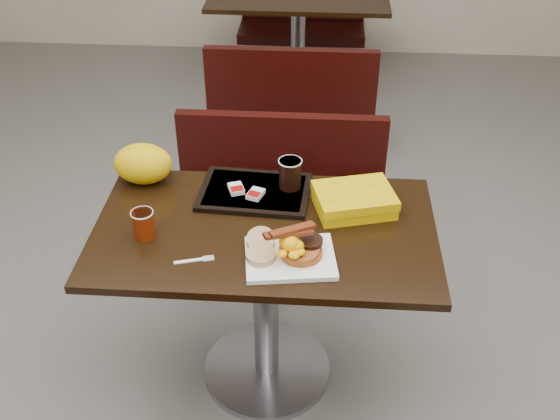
# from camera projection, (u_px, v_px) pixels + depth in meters

# --- Properties ---
(floor) EXTENTS (6.00, 7.00, 0.01)m
(floor) POSITION_uv_depth(u_px,v_px,m) (267.00, 371.00, 2.74)
(floor) COLOR slate
(floor) RESTS_ON ground
(table_near) EXTENTS (1.20, 0.70, 0.75)m
(table_near) POSITION_uv_depth(u_px,v_px,m) (266.00, 305.00, 2.53)
(table_near) COLOR black
(table_near) RESTS_ON floor
(bench_near_n) EXTENTS (1.00, 0.46, 0.72)m
(bench_near_n) POSITION_uv_depth(u_px,v_px,m) (279.00, 204.00, 3.10)
(bench_near_n) COLOR black
(bench_near_n) RESTS_ON floor
(table_far) EXTENTS (1.20, 0.70, 0.75)m
(table_far) POSITION_uv_depth(u_px,v_px,m) (298.00, 48.00, 4.63)
(table_far) COLOR black
(table_far) RESTS_ON floor
(bench_far_s) EXTENTS (1.00, 0.46, 0.72)m
(bench_far_s) POSITION_uv_depth(u_px,v_px,m) (292.00, 93.00, 4.08)
(bench_far_s) COLOR black
(bench_far_s) RESTS_ON floor
(bench_far_n) EXTENTS (1.00, 0.46, 0.72)m
(bench_far_n) POSITION_uv_depth(u_px,v_px,m) (302.00, 16.00, 5.21)
(bench_far_n) COLOR black
(bench_far_n) RESTS_ON floor
(platter) EXTENTS (0.32, 0.26, 0.02)m
(platter) POSITION_uv_depth(u_px,v_px,m) (290.00, 258.00, 2.16)
(platter) COLOR white
(platter) RESTS_ON table_near
(pancake_stack) EXTENTS (0.16, 0.16, 0.03)m
(pancake_stack) POSITION_uv_depth(u_px,v_px,m) (301.00, 251.00, 2.15)
(pancake_stack) COLOR #A5521B
(pancake_stack) RESTS_ON platter
(sausage_patty) EXTENTS (0.10, 0.10, 0.01)m
(sausage_patty) POSITION_uv_depth(u_px,v_px,m) (310.00, 241.00, 2.16)
(sausage_patty) COLOR black
(sausage_patty) RESTS_ON pancake_stack
(scrambled_eggs) EXTENTS (0.12, 0.10, 0.05)m
(scrambled_eggs) POSITION_uv_depth(u_px,v_px,m) (290.00, 245.00, 2.11)
(scrambled_eggs) COLOR #FFB805
(scrambled_eggs) RESTS_ON pancake_stack
(bacon_strips) EXTENTS (0.18, 0.14, 0.01)m
(bacon_strips) POSITION_uv_depth(u_px,v_px,m) (288.00, 233.00, 2.11)
(bacon_strips) COLOR #410409
(bacon_strips) RESTS_ON scrambled_eggs
(muffin_bottom) EXTENTS (0.11, 0.11, 0.02)m
(muffin_bottom) POSITION_uv_depth(u_px,v_px,m) (261.00, 255.00, 2.14)
(muffin_bottom) COLOR tan
(muffin_bottom) RESTS_ON platter
(muffin_top) EXTENTS (0.11, 0.11, 0.06)m
(muffin_top) POSITION_uv_depth(u_px,v_px,m) (261.00, 240.00, 2.18)
(muffin_top) COLOR tan
(muffin_top) RESTS_ON platter
(coffee_cup_near) EXTENTS (0.08, 0.08, 0.10)m
(coffee_cup_near) POSITION_uv_depth(u_px,v_px,m) (144.00, 224.00, 2.24)
(coffee_cup_near) COLOR #962505
(coffee_cup_near) RESTS_ON table_near
(fork) EXTENTS (0.13, 0.06, 0.00)m
(fork) POSITION_uv_depth(u_px,v_px,m) (188.00, 261.00, 2.16)
(fork) COLOR white
(fork) RESTS_ON table_near
(knife) EXTENTS (0.05, 0.15, 0.00)m
(knife) POSITION_uv_depth(u_px,v_px,m) (322.00, 261.00, 2.16)
(knife) COLOR white
(knife) RESTS_ON table_near
(condiment_syrup) EXTENTS (0.04, 0.03, 0.01)m
(condiment_syrup) POSITION_uv_depth(u_px,v_px,m) (266.00, 214.00, 2.37)
(condiment_syrup) COLOR #B91807
(condiment_syrup) RESTS_ON table_near
(condiment_ketchup) EXTENTS (0.05, 0.04, 0.01)m
(condiment_ketchup) POSITION_uv_depth(u_px,v_px,m) (273.00, 209.00, 2.39)
(condiment_ketchup) COLOR #8C0504
(condiment_ketchup) RESTS_ON table_near
(tray) EXTENTS (0.42, 0.31, 0.02)m
(tray) POSITION_uv_depth(u_px,v_px,m) (255.00, 192.00, 2.47)
(tray) COLOR black
(tray) RESTS_ON table_near
(hashbrown_sleeve_left) EXTENTS (0.07, 0.08, 0.02)m
(hashbrown_sleeve_left) POSITION_uv_depth(u_px,v_px,m) (236.00, 189.00, 2.46)
(hashbrown_sleeve_left) COLOR silver
(hashbrown_sleeve_left) RESTS_ON tray
(hashbrown_sleeve_right) EXTENTS (0.07, 0.08, 0.02)m
(hashbrown_sleeve_right) POSITION_uv_depth(u_px,v_px,m) (256.00, 194.00, 2.43)
(hashbrown_sleeve_right) COLOR silver
(hashbrown_sleeve_right) RESTS_ON tray
(coffee_cup_far) EXTENTS (0.09, 0.09, 0.11)m
(coffee_cup_far) POSITION_uv_depth(u_px,v_px,m) (290.00, 174.00, 2.45)
(coffee_cup_far) COLOR black
(coffee_cup_far) RESTS_ON tray
(clamshell) EXTENTS (0.32, 0.27, 0.07)m
(clamshell) POSITION_uv_depth(u_px,v_px,m) (354.00, 200.00, 2.38)
(clamshell) COLOR #D2A403
(clamshell) RESTS_ON table_near
(paper_bag) EXTENTS (0.23, 0.17, 0.16)m
(paper_bag) POSITION_uv_depth(u_px,v_px,m) (143.00, 164.00, 2.51)
(paper_bag) COLOR #FCB308
(paper_bag) RESTS_ON table_near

